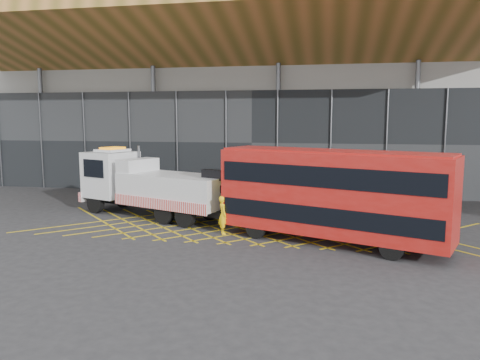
# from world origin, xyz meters

# --- Properties ---
(ground_plane) EXTENTS (120.00, 120.00, 0.00)m
(ground_plane) POSITION_xyz_m (0.00, 0.00, 0.00)
(ground_plane) COLOR #28282A
(road_markings) EXTENTS (24.76, 7.16, 0.01)m
(road_markings) POSITION_xyz_m (4.00, 0.00, 0.01)
(road_markings) COLOR gold
(road_markings) RESTS_ON ground_plane
(construction_building) EXTENTS (55.00, 23.97, 18.00)m
(construction_building) POSITION_xyz_m (1.92, 18.40, 8.98)
(construction_building) COLOR gray
(construction_building) RESTS_ON ground_plane
(recovery_truck) EXTENTS (11.62, 6.36, 4.15)m
(recovery_truck) POSITION_xyz_m (-2.69, 1.91, 1.92)
(recovery_truck) COLOR black
(recovery_truck) RESTS_ON ground_plane
(bus_towed) EXTENTS (11.00, 6.28, 4.42)m
(bus_towed) POSITION_xyz_m (8.11, -2.35, 2.45)
(bus_towed) COLOR #AD140F
(bus_towed) RESTS_ON ground_plane
(worker) EXTENTS (0.72, 0.84, 1.97)m
(worker) POSITION_xyz_m (2.71, -1.52, 0.98)
(worker) COLOR yellow
(worker) RESTS_ON ground_plane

